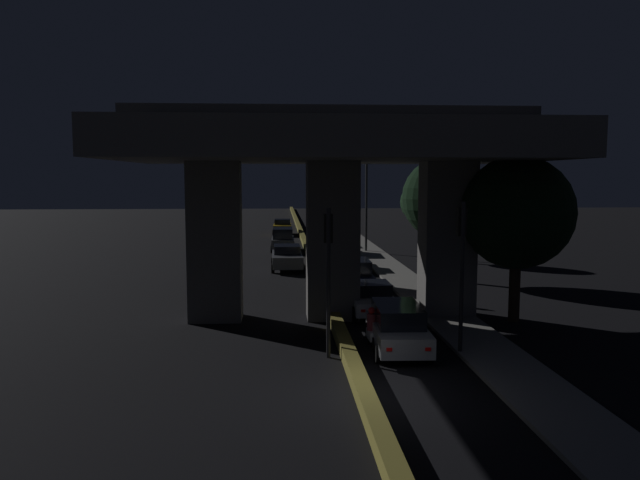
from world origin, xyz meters
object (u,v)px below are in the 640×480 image
(motorcycle_blue_filtering_far, at_px, (329,268))
(car_silver_lead, at_px, (397,326))
(car_dark_green_fifth, at_px, (332,242))
(pedestrian_on_sidewalk, at_px, (421,282))
(traffic_light_right_of_median, at_px, (462,251))
(car_taxi_yellow_fourth, at_px, (345,258))
(car_white_second, at_px, (371,298))
(traffic_light_left_of_median, at_px, (328,256))
(car_dark_blue_third, at_px, (354,275))
(street_lamp, at_px, (362,194))
(car_grey_second_oncoming, at_px, (283,239))
(car_grey_lead_oncoming, at_px, (287,257))
(car_white_sixth, at_px, (325,238))
(motorcycle_white_filtering_near, at_px, (372,331))
(car_taxi_yellow_third_oncoming, at_px, (282,227))
(motorcycle_black_filtering_mid, at_px, (343,297))

(motorcycle_blue_filtering_far, bearing_deg, car_silver_lead, -178.66)
(car_dark_green_fifth, bearing_deg, pedestrian_on_sidewalk, -168.91)
(traffic_light_right_of_median, distance_m, car_silver_lead, 3.42)
(motorcycle_blue_filtering_far, bearing_deg, car_taxi_yellow_fourth, -23.60)
(car_white_second, bearing_deg, motorcycle_blue_filtering_far, 6.45)
(car_silver_lead, bearing_deg, traffic_light_left_of_median, 107.90)
(traffic_light_left_of_median, relative_size, car_dark_blue_third, 1.22)
(motorcycle_blue_filtering_far, distance_m, pedestrian_on_sidewalk, 8.10)
(car_taxi_yellow_fourth, distance_m, motorcycle_blue_filtering_far, 3.77)
(street_lamp, distance_m, car_grey_second_oncoming, 7.27)
(car_grey_lead_oncoming, height_order, pedestrian_on_sidewalk, pedestrian_on_sidewalk)
(car_taxi_yellow_fourth, relative_size, pedestrian_on_sidewalk, 2.82)
(traffic_light_right_of_median, relative_size, car_silver_lead, 1.10)
(car_white_second, relative_size, car_dark_green_fifth, 1.01)
(car_grey_second_oncoming, bearing_deg, car_grey_lead_oncoming, 1.85)
(car_taxi_yellow_fourth, height_order, car_white_sixth, car_white_sixth)
(traffic_light_right_of_median, height_order, car_dark_blue_third, traffic_light_right_of_median)
(car_dark_green_fifth, xyz_separation_m, pedestrian_on_sidewalk, (2.71, -18.35, -0.03))
(car_white_sixth, distance_m, motorcycle_white_filtering_near, 31.82)
(car_taxi_yellow_third_oncoming, bearing_deg, car_white_sixth, 19.20)
(car_dark_blue_third, xyz_separation_m, car_taxi_yellow_fourth, (0.32, 7.54, -0.11))
(traffic_light_left_of_median, relative_size, car_taxi_yellow_fourth, 1.09)
(motorcycle_blue_filtering_far, bearing_deg, motorcycle_black_filtering_mid, 176.55)
(traffic_light_right_of_median, height_order, motorcycle_black_filtering_mid, traffic_light_right_of_median)
(car_silver_lead, bearing_deg, pedestrian_on_sidewalk, -16.16)
(car_grey_second_oncoming, bearing_deg, car_dark_green_fifth, 58.48)
(car_grey_lead_oncoming, bearing_deg, car_grey_second_oncoming, -179.65)
(car_dark_blue_third, distance_m, car_taxi_yellow_fourth, 7.54)
(car_white_sixth, bearing_deg, car_grey_lead_oncoming, 165.43)
(car_dark_green_fifth, xyz_separation_m, car_grey_lead_oncoming, (-3.59, -7.57, -0.17))
(car_white_sixth, height_order, motorcycle_black_filtering_mid, motorcycle_black_filtering_mid)
(car_grey_lead_oncoming, bearing_deg, car_taxi_yellow_fourth, 86.81)
(car_silver_lead, relative_size, car_white_sixth, 1.01)
(motorcycle_black_filtering_mid, bearing_deg, car_grey_lead_oncoming, 11.10)
(car_silver_lead, height_order, car_taxi_yellow_fourth, car_silver_lead)
(traffic_light_right_of_median, xyz_separation_m, car_white_sixth, (-2.18, 32.71, -2.76))
(car_taxi_yellow_fourth, distance_m, motorcycle_black_filtering_mid, 12.52)
(street_lamp, distance_m, motorcycle_blue_filtering_far, 13.48)
(car_grey_lead_oncoming, distance_m, car_grey_second_oncoming, 9.96)
(car_white_sixth, relative_size, car_grey_lead_oncoming, 1.05)
(traffic_light_left_of_median, xyz_separation_m, motorcycle_black_filtering_mid, (1.24, 7.09, -2.76))
(car_grey_lead_oncoming, bearing_deg, car_dark_blue_third, 23.25)
(traffic_light_right_of_median, xyz_separation_m, pedestrian_on_sidewalk, (0.74, 8.91, -2.58))
(traffic_light_right_of_median, bearing_deg, street_lamp, 89.16)
(car_dark_blue_third, relative_size, car_taxi_yellow_third_oncoming, 1.02)
(motorcycle_white_filtering_near, bearing_deg, traffic_light_right_of_median, -108.57)
(car_grey_second_oncoming, height_order, motorcycle_white_filtering_near, car_grey_second_oncoming)
(car_silver_lead, relative_size, car_grey_lead_oncoming, 1.06)
(traffic_light_right_of_median, bearing_deg, car_grey_lead_oncoming, 105.78)
(car_white_sixth, bearing_deg, traffic_light_left_of_median, 176.02)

